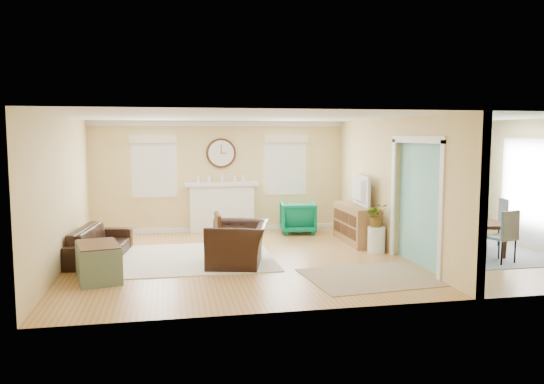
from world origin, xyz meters
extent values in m
plane|color=olive|center=(0.00, 0.00, 0.00)|extent=(9.00, 9.00, 0.00)
cube|color=tan|center=(0.00, 3.00, 1.30)|extent=(9.00, 0.02, 2.60)
cube|color=tan|center=(0.00, -3.00, 1.30)|extent=(9.00, 0.02, 2.60)
cube|color=tan|center=(-4.50, 0.00, 1.30)|extent=(0.02, 6.00, 2.60)
cube|color=tan|center=(4.50, 0.00, 1.30)|extent=(0.02, 6.00, 2.60)
cube|color=white|center=(0.00, 0.00, 2.60)|extent=(9.00, 6.00, 0.02)
cube|color=tan|center=(1.50, 1.40, 1.30)|extent=(0.12, 3.20, 2.60)
cube|color=tan|center=(1.50, -2.50, 1.30)|extent=(0.12, 1.00, 2.60)
cube|color=tan|center=(1.50, -1.10, 2.40)|extent=(0.12, 1.80, 0.40)
cube|color=white|center=(1.43, -0.20, 1.10)|extent=(0.04, 0.12, 2.20)
cube|color=white|center=(1.43, -2.00, 1.10)|extent=(0.04, 0.12, 2.20)
cube|color=white|center=(1.43, -1.10, 2.20)|extent=(0.04, 1.92, 0.12)
cube|color=#66B7B7|center=(1.57, 0.00, 1.30)|extent=(0.02, 6.00, 2.60)
cube|color=white|center=(-1.50, 2.88, 0.55)|extent=(1.50, 0.24, 1.10)
cube|color=white|center=(-1.50, 2.85, 1.13)|extent=(1.70, 0.30, 0.08)
cube|color=black|center=(-1.50, 2.98, 0.50)|extent=(0.85, 0.02, 0.75)
cube|color=gold|center=(-1.50, 2.87, 0.42)|extent=(0.85, 0.02, 0.62)
cylinder|color=#4C2918|center=(-1.50, 2.97, 1.85)|extent=(0.70, 0.06, 0.70)
cylinder|color=silver|center=(-1.50, 2.94, 1.85)|extent=(0.60, 0.01, 0.60)
cube|color=black|center=(-1.50, 2.93, 1.95)|extent=(0.02, 0.01, 0.20)
cube|color=black|center=(-1.44, 2.93, 1.85)|extent=(0.12, 0.01, 0.02)
cube|color=white|center=(-3.05, 2.98, 1.55)|extent=(0.90, 0.03, 1.30)
cube|color=white|center=(-3.05, 2.95, 1.55)|extent=(1.00, 0.04, 1.40)
cube|color=beige|center=(-3.05, 2.91, 2.18)|extent=(1.05, 0.10, 0.18)
cube|color=white|center=(0.05, 2.98, 1.55)|extent=(0.90, 0.03, 1.30)
cube|color=white|center=(0.05, 2.95, 1.55)|extent=(1.00, 0.04, 1.40)
cube|color=beige|center=(0.05, 2.91, 2.18)|extent=(1.05, 0.10, 0.18)
cube|color=white|center=(4.47, 0.00, 1.10)|extent=(0.03, 1.60, 2.10)
cube|color=white|center=(4.44, 0.00, 1.10)|extent=(0.03, 1.70, 2.20)
cylinder|color=gold|center=(3.00, 0.00, 2.45)|extent=(0.02, 0.02, 0.30)
sphere|color=white|center=(3.00, 0.00, 2.20)|extent=(0.30, 0.30, 0.30)
cube|color=beige|center=(-2.33, 0.25, 0.01)|extent=(2.99, 2.59, 0.02)
cube|color=tan|center=(0.41, -1.64, 0.01)|extent=(2.11, 1.79, 0.01)
cube|color=slate|center=(3.08, -0.06, 0.01)|extent=(2.48, 3.10, 0.01)
imported|color=black|center=(-3.98, 0.55, 0.29)|extent=(1.03, 2.10, 0.59)
imported|color=black|center=(-1.55, -0.43, 0.38)|extent=(1.26, 1.37, 0.75)
imported|color=#0A673B|center=(0.21, 2.34, 0.37)|extent=(0.87, 0.89, 0.73)
cube|color=slate|center=(-3.83, -0.94, 0.28)|extent=(0.83, 1.12, 0.56)
cube|color=#4C2918|center=(-3.83, -0.94, 0.57)|extent=(0.78, 1.06, 0.02)
cube|color=#886241|center=(1.18, 1.07, 0.40)|extent=(0.53, 1.60, 0.80)
cube|color=#4C2918|center=(0.91, 0.60, 0.55)|extent=(0.01, 0.43, 0.22)
cube|color=#4C2918|center=(0.91, 0.60, 0.28)|extent=(0.01, 0.43, 0.22)
cube|color=#4C2918|center=(0.91, 1.07, 0.55)|extent=(0.01, 0.43, 0.22)
cube|color=#4C2918|center=(0.91, 1.07, 0.28)|extent=(0.01, 0.43, 0.22)
cube|color=#4C2918|center=(0.91, 1.55, 0.55)|extent=(0.01, 0.43, 0.22)
cube|color=#4C2918|center=(0.91, 1.55, 0.28)|extent=(0.01, 0.43, 0.22)
imported|color=black|center=(1.16, 1.07, 1.12)|extent=(0.23, 1.11, 0.64)
cylinder|color=white|center=(1.23, 0.08, 0.25)|extent=(0.34, 0.34, 0.50)
imported|color=#337F33|center=(1.23, 0.08, 0.73)|extent=(0.47, 0.42, 0.46)
imported|color=#4C2918|center=(3.08, -0.06, 0.31)|extent=(1.28, 1.93, 0.63)
cube|color=slate|center=(3.06, 0.97, 0.48)|extent=(0.54, 0.54, 0.05)
cube|color=slate|center=(3.06, 0.97, 0.75)|extent=(0.45, 0.15, 0.53)
cylinder|color=black|center=(3.28, 1.11, 0.22)|extent=(0.03, 0.03, 0.45)
cylinder|color=black|center=(3.20, 0.75, 0.22)|extent=(0.03, 0.03, 0.45)
cylinder|color=black|center=(2.93, 1.19, 0.22)|extent=(0.03, 0.03, 0.45)
cylinder|color=black|center=(2.84, 0.84, 0.22)|extent=(0.03, 0.03, 0.45)
cube|color=slate|center=(3.09, -1.13, 0.45)|extent=(0.52, 0.52, 0.05)
cube|color=slate|center=(3.09, -1.13, 0.70)|extent=(0.42, 0.17, 0.50)
cylinder|color=black|center=(2.97, -1.34, 0.21)|extent=(0.03, 0.03, 0.42)
cylinder|color=black|center=(2.87, -1.02, 0.21)|extent=(0.03, 0.03, 0.42)
cylinder|color=black|center=(3.30, -1.25, 0.21)|extent=(0.03, 0.03, 0.42)
cylinder|color=black|center=(3.20, -0.92, 0.21)|extent=(0.03, 0.03, 0.42)
cube|color=white|center=(2.34, -0.03, 0.47)|extent=(0.49, 0.49, 0.05)
cube|color=white|center=(2.34, -0.03, 0.73)|extent=(0.10, 0.44, 0.52)
cylinder|color=black|center=(2.18, 0.17, 0.22)|extent=(0.03, 0.03, 0.44)
cylinder|color=black|center=(2.54, 0.13, 0.22)|extent=(0.03, 0.03, 0.44)
cylinder|color=black|center=(2.14, -0.19, 0.22)|extent=(0.03, 0.03, 0.44)
cylinder|color=black|center=(2.50, -0.23, 0.22)|extent=(0.03, 0.03, 0.44)
cube|color=slate|center=(3.66, -0.02, 0.48)|extent=(0.56, 0.56, 0.05)
cube|color=slate|center=(3.66, -0.02, 0.75)|extent=(0.18, 0.44, 0.53)
cylinder|color=black|center=(3.78, -0.25, 0.22)|extent=(0.03, 0.03, 0.45)
cylinder|color=black|center=(3.43, -0.14, 0.22)|extent=(0.03, 0.03, 0.45)
cylinder|color=black|center=(3.89, 0.10, 0.22)|extent=(0.03, 0.03, 0.45)
cylinder|color=black|center=(3.54, 0.21, 0.22)|extent=(0.03, 0.03, 0.45)
camera|label=1|loc=(-2.70, -9.48, 2.28)|focal=35.00mm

